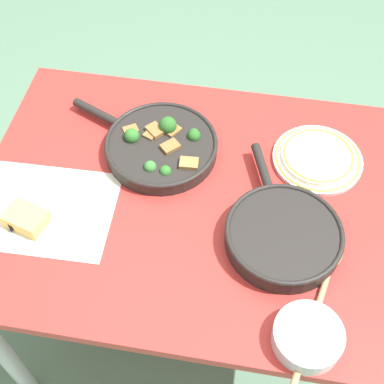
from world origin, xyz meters
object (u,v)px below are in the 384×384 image
object	(u,v)px
grater_knife	(45,211)
dinner_plate_stack	(318,158)
skillet_broccoli	(161,145)
wooden_spoon	(320,301)
prep_bowl_steel	(308,337)
skillet_eggs	(283,235)
cheese_block	(26,218)

from	to	relation	value
grater_knife	dinner_plate_stack	world-z (taller)	dinner_plate_stack
skillet_broccoli	grater_knife	size ratio (longest dim) A/B	2.04
skillet_broccoli	dinner_plate_stack	size ratio (longest dim) A/B	1.81
skillet_broccoli	wooden_spoon	bearing A→B (deg)	163.40
prep_bowl_steel	skillet_eggs	bearing A→B (deg)	105.88
skillet_eggs	grater_knife	world-z (taller)	skillet_eggs
skillet_broccoli	grater_knife	world-z (taller)	skillet_broccoli
grater_knife	prep_bowl_steel	size ratio (longest dim) A/B	1.42
skillet_eggs	prep_bowl_steel	world-z (taller)	skillet_eggs
skillet_broccoli	wooden_spoon	distance (m)	0.57
skillet_broccoli	wooden_spoon	size ratio (longest dim) A/B	1.08
grater_knife	prep_bowl_steel	world-z (taller)	prep_bowl_steel
skillet_eggs	grater_knife	distance (m)	0.58
grater_knife	cheese_block	bearing A→B (deg)	-174.63
skillet_eggs	grater_knife	xyz separation A→B (m)	(-0.58, -0.02, -0.02)
skillet_eggs	cheese_block	bearing A→B (deg)	75.39
grater_knife	dinner_plate_stack	xyz separation A→B (m)	(0.65, 0.28, 0.00)
skillet_eggs	prep_bowl_steel	size ratio (longest dim) A/B	2.74
skillet_broccoli	dinner_plate_stack	bearing A→B (deg)	-150.84
skillet_broccoli	prep_bowl_steel	xyz separation A→B (m)	(0.41, -0.46, -0.00)
skillet_broccoli	dinner_plate_stack	xyz separation A→B (m)	(0.41, 0.04, -0.01)
cheese_block	prep_bowl_steel	xyz separation A→B (m)	(0.68, -0.18, 0.00)
wooden_spoon	dinner_plate_stack	xyz separation A→B (m)	(-0.02, 0.41, 0.01)
cheese_block	grater_knife	bearing A→B (deg)	47.66
wooden_spoon	cheese_block	xyz separation A→B (m)	(-0.70, 0.09, 0.01)
wooden_spoon	cheese_block	distance (m)	0.71
cheese_block	dinner_plate_stack	size ratio (longest dim) A/B	0.48
skillet_broccoli	prep_bowl_steel	distance (m)	0.62
dinner_plate_stack	prep_bowl_steel	world-z (taller)	prep_bowl_steel
skillet_broccoli	prep_bowl_steel	bearing A→B (deg)	155.26
wooden_spoon	skillet_broccoli	bearing A→B (deg)	62.76
dinner_plate_stack	prep_bowl_steel	bearing A→B (deg)	-90.92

